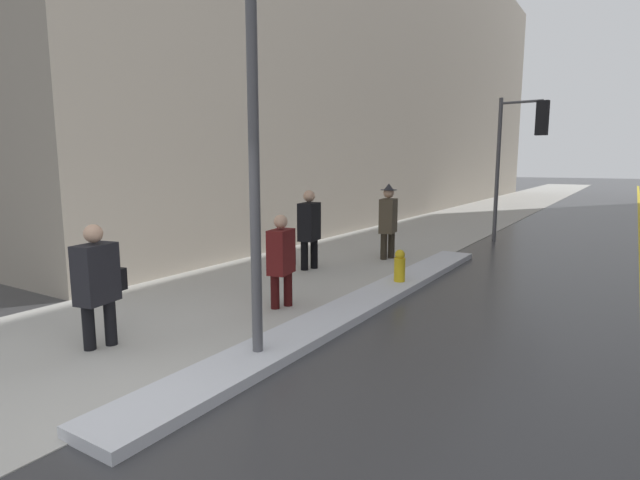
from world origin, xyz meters
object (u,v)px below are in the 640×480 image
Objects in this scene: pedestrian_in_glasses at (97,280)px; fire_hydrant at (400,269)px; pedestrian_trailing at (282,257)px; pedestrian_nearside at (309,226)px; pedestrian_in_fedora at (388,218)px; traffic_light_near at (524,138)px; lamp_post at (252,80)px.

pedestrian_in_glasses reaches higher than fire_hydrant.
pedestrian_nearside is (-1.18, 2.57, 0.12)m from pedestrian_trailing.
pedestrian_nearside is 2.14m from pedestrian_in_fedora.
traffic_light_near is 4.99m from pedestrian_in_fedora.
pedestrian_trailing is 2.09× the size of fire_hydrant.
lamp_post reaches higher than pedestrian_in_glasses.
lamp_post is 1.30× the size of traffic_light_near.
traffic_light_near is (0.85, 10.43, -0.20)m from lamp_post.
pedestrian_in_glasses is at bearing -99.04° from traffic_light_near.
pedestrian_nearside is 2.34m from fire_hydrant.
pedestrian_trailing is at bearing 13.62° from pedestrian_nearside.
pedestrian_in_glasses is 5.14m from pedestrian_nearside.
pedestrian_nearside is at bearing 169.16° from fire_hydrant.
pedestrian_in_glasses is (-2.73, -11.14, -2.06)m from traffic_light_near.
pedestrian_in_glasses is 2.18× the size of fire_hydrant.
pedestrian_trailing is 2.43m from fire_hydrant.
traffic_light_near reaches higher than pedestrian_trailing.
pedestrian_nearside is at bearing -166.38° from pedestrian_trailing.
lamp_post is 6.83m from pedestrian_in_fedora.
pedestrian_in_fedora is at bearing 101.41° from lamp_post.
pedestrian_trailing is 0.83× the size of pedestrian_in_fedora.
pedestrian_nearside is (-0.32, 5.13, 0.09)m from pedestrian_in_glasses.
pedestrian_in_glasses is at bearing -29.51° from pedestrian_trailing.
lamp_post is at bearing 15.47° from pedestrian_nearside.
fire_hydrant is at bearing -92.55° from traffic_light_near.
lamp_post is 3.11× the size of pedestrian_nearside.
lamp_post is 3.12m from pedestrian_trailing.
pedestrian_nearside is 0.95× the size of pedestrian_in_fedora.
pedestrian_trailing is (-1.87, -8.58, -2.10)m from traffic_light_near.
traffic_light_near is 2.27× the size of pedestrian_in_fedora.
pedestrian_in_fedora is at bearing 119.04° from fire_hydrant.
pedestrian_in_glasses is 0.91× the size of pedestrian_nearside.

